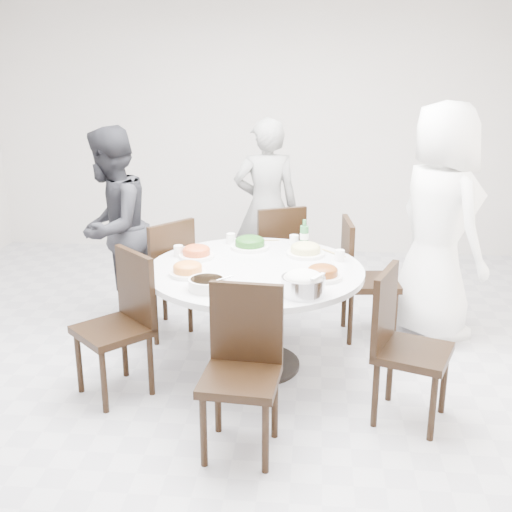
# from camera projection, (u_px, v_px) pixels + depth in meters

# --- Properties ---
(floor) EXTENTS (6.00, 6.00, 0.01)m
(floor) POSITION_uv_depth(u_px,v_px,m) (227.00, 373.00, 4.54)
(floor) COLOR #B9B8BD
(floor) RESTS_ON ground
(wall_back) EXTENTS (6.00, 0.01, 2.80)m
(wall_back) POSITION_uv_depth(u_px,v_px,m) (263.00, 126.00, 6.96)
(wall_back) COLOR silver
(wall_back) RESTS_ON ground
(wall_front) EXTENTS (6.00, 0.01, 2.80)m
(wall_front) POSITION_uv_depth(u_px,v_px,m) (10.00, 463.00, 1.27)
(wall_front) COLOR silver
(wall_front) RESTS_ON ground
(dining_table) EXTENTS (1.50, 1.50, 0.75)m
(dining_table) POSITION_uv_depth(u_px,v_px,m) (255.00, 318.00, 4.53)
(dining_table) COLOR silver
(dining_table) RESTS_ON floor
(chair_ne) EXTENTS (0.46, 0.46, 0.95)m
(chair_ne) POSITION_uv_depth(u_px,v_px,m) (370.00, 279.00, 5.01)
(chair_ne) COLOR black
(chair_ne) RESTS_ON floor
(chair_n) EXTENTS (0.55, 0.55, 0.95)m
(chair_n) POSITION_uv_depth(u_px,v_px,m) (274.00, 257.00, 5.56)
(chair_n) COLOR black
(chair_n) RESTS_ON floor
(chair_nw) EXTENTS (0.59, 0.59, 0.95)m
(chair_nw) POSITION_uv_depth(u_px,v_px,m) (159.00, 276.00, 5.07)
(chair_nw) COLOR black
(chair_nw) RESTS_ON floor
(chair_sw) EXTENTS (0.59, 0.59, 0.95)m
(chair_sw) POSITION_uv_depth(u_px,v_px,m) (112.00, 327.00, 4.14)
(chair_sw) COLOR black
(chair_sw) RESTS_ON floor
(chair_s) EXTENTS (0.45, 0.45, 0.95)m
(chair_s) POSITION_uv_depth(u_px,v_px,m) (240.00, 376.00, 3.52)
(chair_s) COLOR black
(chair_s) RESTS_ON floor
(chair_se) EXTENTS (0.54, 0.54, 0.95)m
(chair_se) POSITION_uv_depth(u_px,v_px,m) (413.00, 349.00, 3.83)
(chair_se) COLOR black
(chair_se) RESTS_ON floor
(diner_right) EXTENTS (0.93, 1.07, 1.84)m
(diner_right) POSITION_uv_depth(u_px,v_px,m) (439.00, 223.00, 4.92)
(diner_right) COLOR white
(diner_right) RESTS_ON floor
(diner_middle) EXTENTS (0.65, 0.49, 1.62)m
(diner_middle) POSITION_uv_depth(u_px,v_px,m) (266.00, 207.00, 5.87)
(diner_middle) COLOR black
(diner_middle) RESTS_ON floor
(diner_left) EXTENTS (0.70, 0.85, 1.63)m
(diner_left) POSITION_uv_depth(u_px,v_px,m) (112.00, 228.00, 5.17)
(diner_left) COLOR black
(diner_left) RESTS_ON floor
(dish_greens) EXTENTS (0.29, 0.29, 0.07)m
(dish_greens) POSITION_uv_depth(u_px,v_px,m) (250.00, 244.00, 4.84)
(dish_greens) COLOR white
(dish_greens) RESTS_ON dining_table
(dish_pale) EXTENTS (0.28, 0.28, 0.07)m
(dish_pale) POSITION_uv_depth(u_px,v_px,m) (306.00, 250.00, 4.68)
(dish_pale) COLOR white
(dish_pale) RESTS_ON dining_table
(dish_orange) EXTENTS (0.25, 0.25, 0.07)m
(dish_orange) POSITION_uv_depth(u_px,v_px,m) (196.00, 253.00, 4.63)
(dish_orange) COLOR white
(dish_orange) RESTS_ON dining_table
(dish_redbrown) EXTENTS (0.25, 0.25, 0.06)m
(dish_redbrown) POSITION_uv_depth(u_px,v_px,m) (323.00, 274.00, 4.20)
(dish_redbrown) COLOR white
(dish_redbrown) RESTS_ON dining_table
(dish_tofu) EXTENTS (0.25, 0.25, 0.06)m
(dish_tofu) POSITION_uv_depth(u_px,v_px,m) (188.00, 271.00, 4.27)
(dish_tofu) COLOR white
(dish_tofu) RESTS_ON dining_table
(rice_bowl) EXTENTS (0.27, 0.27, 0.12)m
(rice_bowl) POSITION_uv_depth(u_px,v_px,m) (303.00, 286.00, 3.92)
(rice_bowl) COLOR silver
(rice_bowl) RESTS_ON dining_table
(soup_bowl) EXTENTS (0.24, 0.24, 0.07)m
(soup_bowl) POSITION_uv_depth(u_px,v_px,m) (207.00, 284.00, 4.01)
(soup_bowl) COLOR white
(soup_bowl) RESTS_ON dining_table
(beverage_bottle) EXTENTS (0.06, 0.06, 0.22)m
(beverage_bottle) POSITION_uv_depth(u_px,v_px,m) (304.00, 234.00, 4.82)
(beverage_bottle) COLOR #2B6C3A
(beverage_bottle) RESTS_ON dining_table
(tea_cups) EXTENTS (0.07, 0.07, 0.08)m
(tea_cups) POSITION_uv_depth(u_px,v_px,m) (265.00, 239.00, 4.96)
(tea_cups) COLOR white
(tea_cups) RESTS_ON dining_table
(chopsticks) EXTENTS (0.24, 0.04, 0.01)m
(chopsticks) POSITION_uv_depth(u_px,v_px,m) (263.00, 242.00, 5.01)
(chopsticks) COLOR tan
(chopsticks) RESTS_ON dining_table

